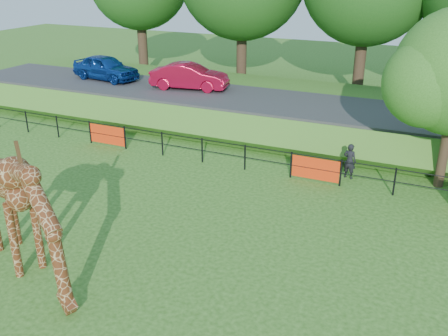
{
  "coord_description": "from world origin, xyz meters",
  "views": [
    {
      "loc": [
        7.21,
        -9.98,
        8.15
      ],
      "look_at": [
        1.12,
        3.42,
        2.0
      ],
      "focal_mm": 40.0,
      "sensor_mm": 36.0,
      "label": 1
    }
  ],
  "objects_px": {
    "giraffe": "(24,217)",
    "visitor": "(350,161)",
    "car_blue": "(106,67)",
    "car_red": "(189,76)"
  },
  "relations": [
    {
      "from": "giraffe",
      "to": "car_blue",
      "type": "bearing_deg",
      "value": 144.32
    },
    {
      "from": "car_red",
      "to": "visitor",
      "type": "height_order",
      "value": "car_red"
    },
    {
      "from": "car_blue",
      "to": "car_red",
      "type": "distance_m",
      "value": 5.72
    },
    {
      "from": "car_blue",
      "to": "car_red",
      "type": "bearing_deg",
      "value": -81.38
    },
    {
      "from": "giraffe",
      "to": "car_blue",
      "type": "height_order",
      "value": "giraffe"
    },
    {
      "from": "car_blue",
      "to": "visitor",
      "type": "bearing_deg",
      "value": -100.6
    },
    {
      "from": "car_blue",
      "to": "car_red",
      "type": "xyz_separation_m",
      "value": [
        5.72,
        0.0,
        -0.03
      ]
    },
    {
      "from": "car_red",
      "to": "visitor",
      "type": "bearing_deg",
      "value": -128.54
    },
    {
      "from": "visitor",
      "to": "car_red",
      "type": "bearing_deg",
      "value": -15.22
    },
    {
      "from": "giraffe",
      "to": "visitor",
      "type": "distance_m",
      "value": 12.39
    }
  ]
}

